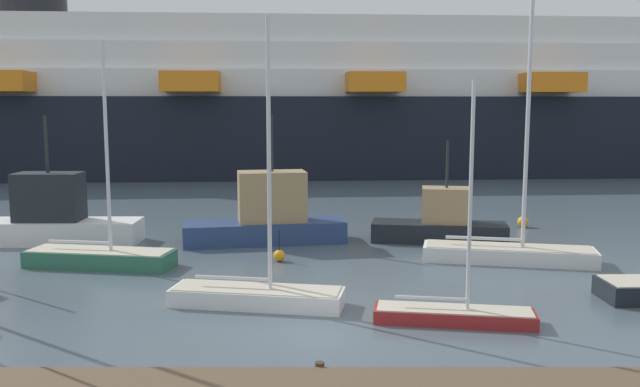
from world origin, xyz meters
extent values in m
plane|color=#4C5B66|center=(0.00, 0.00, 0.00)|extent=(600.00, 600.00, 0.00)
cylinder|color=#423323|center=(0.00, -3.53, 0.25)|extent=(0.24, 0.24, 0.51)
cube|color=white|center=(8.38, 9.39, 0.34)|extent=(7.66, 3.34, 0.67)
cube|color=beige|center=(8.38, 9.39, 0.69)|extent=(7.34, 3.14, 0.04)
cylinder|color=silver|center=(8.96, 9.27, 6.33)|extent=(0.18, 0.18, 11.32)
cylinder|color=silver|center=(7.32, 9.61, 1.02)|extent=(3.31, 0.82, 0.14)
cube|color=white|center=(-2.19, 2.89, 0.30)|extent=(6.20, 2.61, 0.60)
cube|color=beige|center=(-2.19, 2.89, 0.62)|extent=(5.94, 2.44, 0.04)
cylinder|color=silver|center=(-1.71, 2.81, 5.22)|extent=(0.14, 0.14, 9.23)
cylinder|color=silver|center=(-3.05, 3.04, 0.95)|extent=(2.69, 0.56, 0.12)
cube|color=maroon|center=(4.31, 1.05, 0.22)|extent=(5.22, 2.00, 0.43)
cube|color=beige|center=(4.31, 1.05, 0.45)|extent=(5.01, 1.87, 0.04)
cylinder|color=silver|center=(4.71, 0.99, 4.06)|extent=(0.12, 0.12, 7.25)
cylinder|color=silver|center=(3.58, 1.16, 0.78)|extent=(2.28, 0.44, 0.10)
cube|color=#2D6B51|center=(-9.48, 8.55, 0.35)|extent=(6.55, 2.81, 0.71)
cube|color=beige|center=(-9.48, 8.55, 0.73)|extent=(6.28, 2.62, 0.04)
cylinder|color=silver|center=(-8.98, 8.46, 5.14)|extent=(0.15, 0.15, 8.87)
cylinder|color=silver|center=(-10.39, 8.69, 1.06)|extent=(2.84, 0.58, 0.12)
cube|color=navy|center=(-2.82, 13.68, 0.54)|extent=(8.40, 3.86, 1.08)
cube|color=#A3845B|center=(-2.42, 13.75, 2.35)|extent=(3.64, 2.43, 2.54)
cylinder|color=#262626|center=(-2.42, 13.75, 5.03)|extent=(0.16, 0.16, 2.83)
cube|color=white|center=(-13.18, 13.51, 0.58)|extent=(8.09, 2.38, 1.16)
cube|color=#1E2328|center=(-13.58, 13.51, 2.37)|extent=(3.21, 1.79, 2.41)
cylinder|color=#262626|center=(-13.58, 13.51, 4.98)|extent=(0.16, 0.16, 2.83)
cube|color=black|center=(6.07, 13.82, 0.49)|extent=(7.01, 3.13, 0.99)
cube|color=#A3845B|center=(6.40, 13.77, 1.89)|extent=(2.65, 1.95, 1.80)
cylinder|color=#262626|center=(6.40, 13.77, 3.97)|extent=(0.14, 0.14, 2.37)
sphere|color=orange|center=(-1.81, 9.49, 0.26)|extent=(0.53, 0.53, 0.53)
cylinder|color=black|center=(-1.81, 9.49, 0.97)|extent=(0.06, 0.06, 0.89)
sphere|color=orange|center=(11.59, 17.87, 0.31)|extent=(0.62, 0.62, 0.62)
cylinder|color=black|center=(11.59, 17.87, 0.97)|extent=(0.06, 0.06, 0.69)
cube|color=black|center=(-3.92, 50.70, 3.84)|extent=(140.76, 29.04, 7.69)
cube|color=white|center=(-3.92, 50.70, 8.94)|extent=(129.45, 25.94, 2.52)
cube|color=white|center=(-3.92, 50.70, 11.46)|extent=(121.68, 24.38, 2.52)
cube|color=white|center=(-3.92, 50.70, 13.98)|extent=(113.91, 22.82, 2.52)
cube|color=orange|center=(-27.62, 38.88, 8.94)|extent=(5.29, 4.25, 1.76)
cube|color=orange|center=(-11.36, 39.99, 8.94)|extent=(5.29, 4.25, 1.76)
cube|color=orange|center=(4.91, 41.10, 8.94)|extent=(5.29, 4.25, 1.76)
cube|color=orange|center=(21.18, 42.21, 8.94)|extent=(5.29, 4.25, 1.76)
camera|label=1|loc=(0.01, -19.62, 6.94)|focal=37.49mm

